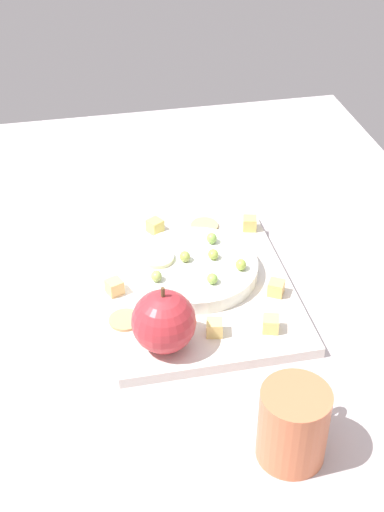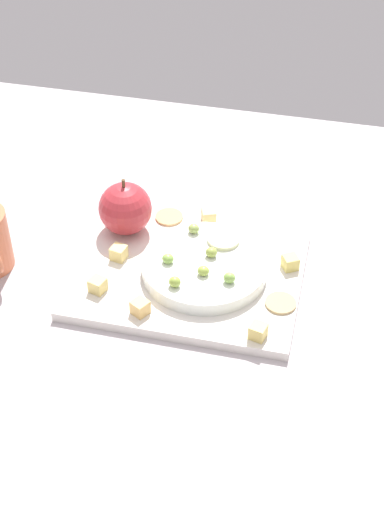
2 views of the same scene
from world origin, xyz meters
TOP-DOWN VIEW (x-y plane):
  - table at (0.00, 0.00)cm, footprint 112.84×91.29cm
  - platter at (-3.97, -2.34)cm, footprint 32.01×25.84cm
  - serving_dish at (-1.69, -2.48)cm, footprint 17.85×17.85cm
  - apple_whole at (-15.26, 4.23)cm, footprint 7.98×7.98cm
  - apple_stem at (-15.26, 4.23)cm, footprint 0.50×0.50cm
  - cheese_cube_0 at (-15.21, -9.55)cm, footprint 2.56×2.56cm
  - cheese_cube_1 at (7.71, -13.17)cm, footprint 2.49×2.49cm
  - cheese_cube_2 at (-8.32, -12.41)cm, footprint 2.80×2.80cm
  - cheese_cube_3 at (9.98, 1.17)cm, footprint 2.80×2.80cm
  - cheese_cube_4 at (-3.57, 9.01)cm, footprint 2.64×2.64cm
  - cheese_cube_5 at (-14.41, -2.38)cm, footprint 2.43×2.43cm
  - cracker_0 at (9.76, -6.53)cm, footprint 4.26×4.26cm
  - cracker_1 at (-9.69, 8.41)cm, footprint 4.26×4.26cm
  - grape_0 at (-4.54, -8.41)cm, footprint 1.66×1.49cm
  - grape_1 at (-1.28, -5.27)cm, footprint 1.66×1.49cm
  - grape_2 at (2.49, -5.94)cm, footprint 1.66×1.49cm
  - grape_3 at (-6.66, -3.88)cm, footprint 1.66×1.49cm
  - grape_4 at (-1.02, -1.26)cm, footprint 1.66×1.49cm
  - grape_5 at (-4.63, 3.37)cm, footprint 1.66×1.49cm
  - apple_slice_0 at (-0.24, 2.47)cm, footprint 4.69×4.69cm
  - cup at (-33.07, -6.47)cm, footprint 8.89×8.95cm

SIDE VIEW (x-z plane):
  - table at x=0.00cm, z-range 0.00..3.06cm
  - platter at x=-3.97cm, z-range 3.06..4.57cm
  - cracker_0 at x=9.76cm, z-range 4.57..4.97cm
  - cracker_1 at x=-9.69cm, z-range 4.57..4.97cm
  - serving_dish at x=-1.69cm, z-range 4.57..6.61cm
  - cheese_cube_0 at x=-15.21cm, z-range 4.57..6.61cm
  - cheese_cube_1 at x=7.71cm, z-range 4.57..6.61cm
  - cheese_cube_2 at x=-8.32cm, z-range 4.57..6.61cm
  - cheese_cube_3 at x=9.98cm, z-range 4.57..6.61cm
  - cheese_cube_4 at x=-3.57cm, z-range 4.57..6.61cm
  - cheese_cube_5 at x=-14.41cm, z-range 4.57..6.61cm
  - apple_slice_0 at x=-0.24cm, z-range 6.61..7.21cm
  - grape_3 at x=-6.66cm, z-range 6.61..7.97cm
  - grape_1 at x=-1.28cm, z-range 6.61..7.99cm
  - grape_4 at x=-1.02cm, z-range 6.61..8.08cm
  - grape_5 at x=-4.63cm, z-range 6.61..8.08cm
  - grape_0 at x=-4.54cm, z-range 6.61..8.18cm
  - grape_2 at x=2.49cm, z-range 6.61..8.18cm
  - cup at x=-33.07cm, z-range 3.06..12.25cm
  - apple_whole at x=-15.26cm, z-range 4.57..12.55cm
  - apple_stem at x=-15.26cm, z-range 12.55..13.75cm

